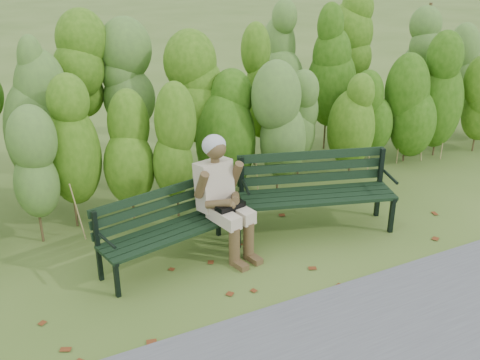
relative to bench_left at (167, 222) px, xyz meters
name	(u,v)px	position (x,y,z in m)	size (l,w,h in m)	color
ground	(254,253)	(0.90, -0.29, -0.46)	(80.00, 80.00, 0.00)	#3C551B
hedge_band	(187,102)	(0.90, 1.57, 0.80)	(11.04, 1.67, 2.42)	#47381E
leaf_litter	(217,264)	(0.42, -0.32, -0.46)	(5.62, 2.08, 0.01)	#5C2B12
bench_left	(167,222)	(0.00, 0.00, 0.00)	(1.63, 0.81, 0.78)	black
bench_right	(315,186)	(1.84, -0.04, 0.07)	(1.89, 1.09, 0.90)	black
seated_woman	(222,190)	(0.63, -0.04, 0.26)	(0.59, 0.86, 1.32)	#C8AB9A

